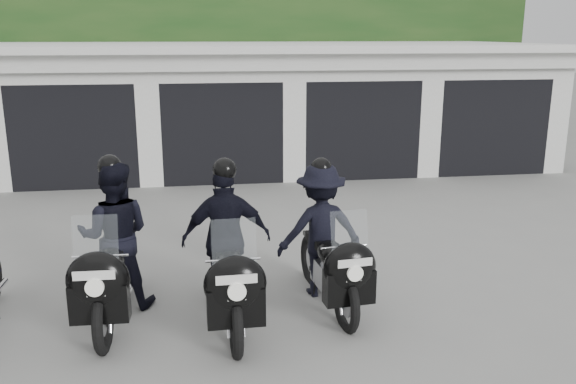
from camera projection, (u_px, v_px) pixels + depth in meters
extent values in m
plane|color=gray|center=(243.00, 281.00, 8.14)|extent=(80.00, 80.00, 0.00)
cube|color=white|center=(218.00, 105.00, 15.92)|extent=(16.00, 6.00, 2.80)
cube|color=white|center=(216.00, 47.00, 15.36)|extent=(16.40, 6.80, 0.16)
cube|color=white|center=(221.00, 61.00, 12.50)|extent=(16.40, 0.12, 0.40)
cube|color=black|center=(224.00, 179.00, 13.36)|extent=(16.00, 0.06, 0.24)
cube|color=black|center=(84.00, 129.00, 13.84)|extent=(2.60, 2.60, 2.20)
cube|color=white|center=(69.00, 69.00, 12.48)|extent=(2.60, 0.50, 0.60)
cube|color=white|center=(149.00, 121.00, 12.98)|extent=(0.50, 0.50, 2.80)
cube|color=black|center=(221.00, 126.00, 14.28)|extent=(2.60, 2.60, 2.20)
cube|color=white|center=(221.00, 68.00, 12.92)|extent=(2.60, 0.50, 0.60)
cube|color=white|center=(293.00, 118.00, 13.41)|extent=(0.50, 0.50, 2.80)
cube|color=black|center=(350.00, 123.00, 14.71)|extent=(2.60, 2.60, 2.20)
cube|color=white|center=(363.00, 67.00, 13.35)|extent=(2.60, 0.50, 0.60)
cube|color=white|center=(427.00, 115.00, 13.85)|extent=(0.50, 0.50, 2.80)
cube|color=black|center=(471.00, 121.00, 15.15)|extent=(2.60, 2.60, 2.20)
cube|color=white|center=(496.00, 66.00, 13.79)|extent=(2.60, 0.50, 0.60)
cube|color=white|center=(554.00, 113.00, 14.28)|extent=(0.50, 0.50, 2.80)
cube|color=#173A15|center=(213.00, 67.00, 19.56)|extent=(20.00, 2.00, 4.30)
cylinder|color=black|center=(15.00, 82.00, 20.21)|extent=(0.24, 0.24, 3.30)
cylinder|color=black|center=(297.00, 79.00, 21.55)|extent=(0.24, 0.24, 3.30)
cylinder|color=black|center=(419.00, 77.00, 22.18)|extent=(0.24, 0.24, 3.30)
torus|color=black|center=(103.00, 320.00, 6.35)|extent=(0.13, 0.75, 0.74)
torus|color=black|center=(123.00, 268.00, 7.76)|extent=(0.13, 0.75, 0.74)
cube|color=#ABABB1|center=(114.00, 285.00, 7.05)|extent=(0.28, 0.57, 0.33)
cube|color=black|center=(115.00, 299.00, 7.08)|extent=(0.12, 1.33, 0.06)
ellipsoid|color=black|center=(109.00, 262.00, 6.80)|extent=(0.35, 0.60, 0.29)
cube|color=black|center=(115.00, 247.00, 7.22)|extent=(0.28, 0.57, 0.10)
ellipsoid|color=black|center=(98.00, 280.00, 6.15)|extent=(0.65, 0.36, 0.61)
cube|color=black|center=(100.00, 302.00, 6.21)|extent=(0.60, 0.24, 0.41)
cube|color=#B2BFC6|center=(95.00, 241.00, 6.08)|extent=(0.45, 0.13, 0.52)
cylinder|color=silver|center=(100.00, 256.00, 6.30)|extent=(0.57, 0.05, 0.03)
cube|color=white|center=(94.00, 276.00, 5.95)|extent=(0.41, 0.03, 0.09)
cube|color=white|center=(96.00, 292.00, 6.03)|extent=(0.18, 0.02, 0.10)
imported|color=black|center=(115.00, 235.00, 7.20)|extent=(0.89, 0.70, 1.79)
sphere|color=black|center=(110.00, 166.00, 6.99)|extent=(0.27, 0.27, 0.27)
torus|color=black|center=(236.00, 324.00, 6.27)|extent=(0.13, 0.74, 0.74)
torus|color=black|center=(225.00, 271.00, 7.65)|extent=(0.13, 0.74, 0.74)
cube|color=#ABABB1|center=(229.00, 289.00, 6.96)|extent=(0.28, 0.56, 0.32)
cube|color=black|center=(230.00, 302.00, 6.98)|extent=(0.12, 1.31, 0.06)
ellipsoid|color=black|center=(230.00, 266.00, 6.71)|extent=(0.34, 0.59, 0.29)
cube|color=black|center=(227.00, 251.00, 7.12)|extent=(0.28, 0.56, 0.10)
ellipsoid|color=black|center=(235.00, 284.00, 6.07)|extent=(0.65, 0.35, 0.61)
cube|color=black|center=(236.00, 306.00, 6.13)|extent=(0.59, 0.24, 0.40)
cube|color=#B2BFC6|center=(234.00, 245.00, 6.00)|extent=(0.45, 0.13, 0.52)
cylinder|color=silver|center=(233.00, 260.00, 6.21)|extent=(0.57, 0.04, 0.03)
cube|color=white|center=(237.00, 280.00, 5.87)|extent=(0.40, 0.03, 0.09)
cube|color=white|center=(237.00, 296.00, 5.95)|extent=(0.18, 0.02, 0.10)
imported|color=black|center=(226.00, 239.00, 7.10)|extent=(1.06, 0.62, 1.77)
sphere|color=black|center=(225.00, 170.00, 6.89)|extent=(0.27, 0.27, 0.27)
torus|color=black|center=(346.00, 303.00, 6.79)|extent=(0.18, 0.71, 0.70)
torus|color=black|center=(311.00, 260.00, 8.09)|extent=(0.18, 0.71, 0.70)
cube|color=#ABABB1|center=(326.00, 274.00, 7.44)|extent=(0.31, 0.55, 0.31)
cube|color=black|center=(327.00, 286.00, 7.46)|extent=(0.21, 1.25, 0.06)
ellipsoid|color=black|center=(331.00, 253.00, 7.21)|extent=(0.37, 0.58, 0.28)
cube|color=black|center=(321.00, 240.00, 7.59)|extent=(0.31, 0.55, 0.10)
ellipsoid|color=black|center=(350.00, 268.00, 6.61)|extent=(0.63, 0.38, 0.58)
cube|color=black|center=(349.00, 286.00, 6.66)|extent=(0.58, 0.27, 0.38)
cube|color=#B2BFC6|center=(350.00, 233.00, 6.54)|extent=(0.43, 0.16, 0.49)
cylinder|color=silver|center=(344.00, 247.00, 6.74)|extent=(0.54, 0.09, 0.03)
cube|color=white|center=(355.00, 263.00, 6.43)|extent=(0.38, 0.06, 0.09)
cube|color=white|center=(354.00, 277.00, 6.50)|extent=(0.17, 0.03, 0.10)
imported|color=black|center=(320.00, 230.00, 7.57)|extent=(1.14, 0.68, 1.68)
sphere|color=black|center=(321.00, 168.00, 7.37)|extent=(0.26, 0.26, 0.26)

